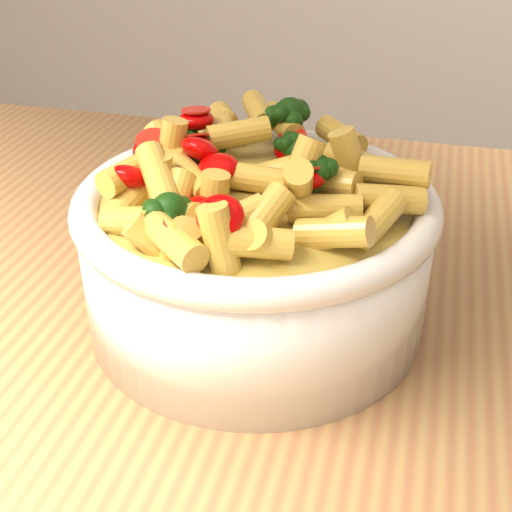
# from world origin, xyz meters

# --- Properties ---
(table) EXTENTS (1.20, 0.80, 0.90)m
(table) POSITION_xyz_m (0.00, 0.00, 0.80)
(table) COLOR #AB7F49
(table) RESTS_ON ground
(serving_bowl) EXTENTS (0.23, 0.23, 0.10)m
(serving_bowl) POSITION_xyz_m (-0.11, 0.04, 0.95)
(serving_bowl) COLOR white
(serving_bowl) RESTS_ON table
(pasta_salad) EXTENTS (0.18, 0.18, 0.04)m
(pasta_salad) POSITION_xyz_m (-0.11, 0.04, 1.01)
(pasta_salad) COLOR #EFC84B
(pasta_salad) RESTS_ON serving_bowl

